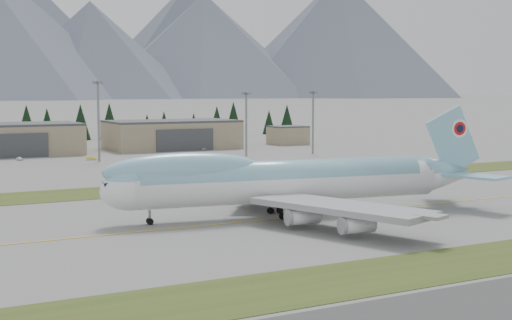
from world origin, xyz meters
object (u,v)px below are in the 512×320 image
hangar_center (7,139)px  service_vehicle_a (19,160)px  service_vehicle_c (202,150)px  boeing_747_freighter (285,180)px  service_vehicle_b (91,160)px  hangar_right (172,134)px

hangar_center → service_vehicle_a: 22.51m
service_vehicle_c → boeing_747_freighter: bearing=-114.8°
service_vehicle_a → service_vehicle_b: size_ratio=1.00×
boeing_747_freighter → service_vehicle_c: boeing_747_freighter is taller
service_vehicle_a → service_vehicle_c: service_vehicle_c is taller
hangar_center → service_vehicle_a: hangar_center is taller
service_vehicle_b → service_vehicle_c: service_vehicle_c is taller
boeing_747_freighter → service_vehicle_b: (-2.82, 116.89, -6.29)m
hangar_center → hangar_right: size_ratio=1.00×
service_vehicle_a → service_vehicle_c: (66.69, 9.38, 0.00)m
hangar_center → hangar_right: 60.00m
service_vehicle_c → hangar_right: bearing=112.0°
boeing_747_freighter → hangar_right: boeing_747_freighter is taller
hangar_right → service_vehicle_c: size_ratio=10.56×
boeing_747_freighter → hangar_right: bearing=84.6°
service_vehicle_b → service_vehicle_c: bearing=-47.7°
boeing_747_freighter → hangar_right: (36.56, 148.17, -0.90)m
hangar_right → service_vehicle_b: bearing=-141.5°
service_vehicle_a → service_vehicle_b: (20.37, -9.43, 0.00)m
boeing_747_freighter → service_vehicle_c: bearing=80.6°
hangar_right → hangar_center: bearing=180.0°
hangar_center → boeing_747_freighter: bearing=-81.0°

